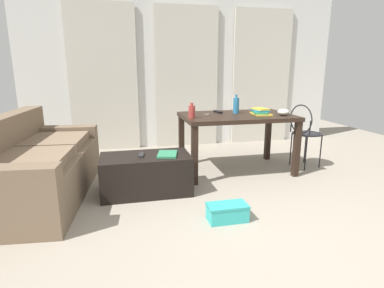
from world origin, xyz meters
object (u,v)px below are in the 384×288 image
book_stack (260,112)px  craft_table (237,122)px  scissors (209,115)px  magazine (167,154)px  coffee_table (146,174)px  tv_remote_on_table (218,112)px  tv_remote_primary (141,155)px  bowl (283,112)px  wire_chair (304,128)px  bottle_far (192,112)px  shoebox (227,212)px  bottle_near (236,105)px  couch (36,167)px

book_stack → craft_table: bearing=168.1°
scissors → magazine: 0.92m
coffee_table → scissors: (0.85, 0.55, 0.54)m
tv_remote_on_table → magazine: tv_remote_on_table is taller
book_stack → magazine: (-1.27, -0.47, -0.35)m
scissors → tv_remote_primary: bearing=-148.1°
craft_table → bowl: 0.59m
magazine → bowl: bearing=25.4°
craft_table → magazine: (-0.98, -0.53, -0.23)m
tv_remote_on_table → bowl: bearing=-37.9°
wire_chair → bottle_far: bottle_far is taller
magazine → tv_remote_on_table: bearing=56.3°
scissors → tv_remote_primary: size_ratio=0.77×
wire_chair → magazine: size_ratio=3.14×
craft_table → bottle_far: size_ratio=7.77×
wire_chair → book_stack: bearing=179.0°
craft_table → book_stack: (0.29, -0.06, 0.13)m
bottle_far → magazine: 0.65m
bottle_far → tv_remote_primary: size_ratio=1.22×
bottle_far → shoebox: bottle_far is taller
tv_remote_primary → scissors: bearing=41.1°
bottle_near → tv_remote_primary: (-1.28, -0.61, -0.42)m
magazine → bottle_far: bearing=59.5°
bottle_far → shoebox: bearing=-87.1°
craft_table → wire_chair: 0.94m
book_stack → tv_remote_primary: 1.64m
scissors → book_stack: bearing=-10.6°
wire_chair → book_stack: (-0.64, 0.01, 0.24)m
bowl → scissors: (-0.90, 0.25, -0.04)m
craft_table → bottle_far: bottle_far is taller
bowl → scissors: bowl is taller
tv_remote_primary → shoebox: bearing=-40.5°
book_stack → scissors: 0.66m
couch → coffee_table: (1.11, -0.14, -0.12)m
bottle_near → bowl: (0.51, -0.31, -0.06)m
tv_remote_primary → shoebox: size_ratio=0.41×
coffee_table → shoebox: coffee_table is taller
bottle_near → scissors: bearing=-171.6°
tv_remote_primary → couch: bearing=-178.4°
craft_table → couch: bearing=-171.3°
scissors → tv_remote_on_table: bearing=43.1°
bottle_near → bottle_far: size_ratio=1.35×
bottle_near → tv_remote_primary: bearing=-154.4°
book_stack → shoebox: (-0.86, -1.24, -0.70)m
couch → book_stack: 2.66m
coffee_table → bowl: bearing=9.6°
bottle_far → craft_table: bearing=14.1°
craft_table → wire_chair: wire_chair is taller
wire_chair → bowl: wire_chair is taller
bottle_near → magazine: bottle_near is taller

